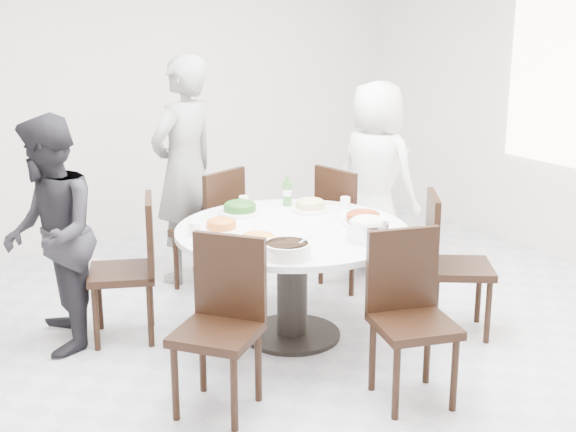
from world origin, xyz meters
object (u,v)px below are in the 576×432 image
diner_left (50,235)px  chair_ne (353,226)px  chair_s (414,321)px  dining_table (292,283)px  diner_right (376,176)px  beverage_bottle (287,191)px  chair_sw (216,330)px  rice_bowl (368,230)px  soup_bowl (287,250)px  chair_se (460,265)px  chair_n (207,229)px  diner_middle (185,170)px  chair_nw (122,270)px

diner_left → chair_ne: bearing=103.1°
chair_ne → chair_s: same height
dining_table → diner_right: diner_right is taller
chair_ne → beverage_bottle: bearing=89.3°
chair_sw → diner_right: 2.65m
chair_ne → rice_bowl: bearing=139.2°
dining_table → soup_bowl: (-0.34, -0.46, 0.42)m
chair_s → chair_se: bearing=49.1°
chair_s → rice_bowl: size_ratio=3.72×
chair_ne → chair_sw: size_ratio=1.00×
chair_n → rice_bowl: (0.31, -1.56, 0.33)m
soup_bowl → beverage_bottle: beverage_bottle is taller
chair_se → diner_middle: 2.24m
chair_s → soup_bowl: 0.82m
chair_n → rice_bowl: bearing=82.0°
chair_nw → diner_middle: bearing=157.1°
chair_sw → diner_middle: 2.18m
diner_right → chair_s: bearing=130.8°
chair_se → diner_middle: diner_middle is taller
dining_table → chair_n: 1.12m
dining_table → chair_n: (-0.05, 1.11, 0.10)m
chair_n → diner_left: bearing=-1.0°
chair_se → rice_bowl: 0.79m
diner_left → chair_s: bearing=55.3°
soup_bowl → chair_s: bearing=-55.3°
chair_ne → chair_nw: 1.86m
chair_n → chair_sw: bearing=45.1°
chair_n → chair_s: size_ratio=1.00×
chair_n → chair_nw: bearing=11.5°
chair_sw → diner_right: diner_right is taller
chair_se → diner_left: diner_left is taller
chair_s → chair_nw: bearing=138.8°
beverage_bottle → rice_bowl: bearing=-91.2°
beverage_bottle → chair_s: bearing=-96.9°
chair_sw → diner_left: 1.39m
chair_ne → diner_middle: bearing=42.8°
chair_ne → diner_left: size_ratio=0.63×
beverage_bottle → diner_middle: bearing=111.2°
chair_n → beverage_bottle: beverage_bottle is taller
rice_bowl → beverage_bottle: (0.02, 0.94, 0.05)m
chair_se → diner_right: (0.38, 1.36, 0.29)m
chair_sw → diner_right: bearing=84.9°
chair_sw → chair_nw: bearing=145.5°
chair_se → diner_right: 1.44m
dining_table → chair_se: (0.97, -0.53, 0.10)m
dining_table → chair_s: size_ratio=1.58×
chair_s → diner_right: bearing=73.8°
diner_right → beverage_bottle: (-1.07, -0.33, 0.09)m
chair_s → diner_left: (-1.44, 1.77, 0.28)m
chair_se → chair_sw: bearing=127.4°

